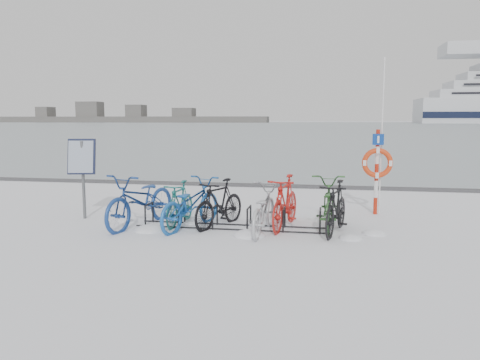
{
  "coord_description": "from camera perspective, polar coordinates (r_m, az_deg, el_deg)",
  "views": [
    {
      "loc": [
        1.83,
        -9.29,
        2.24
      ],
      "look_at": [
        0.07,
        0.6,
        0.92
      ],
      "focal_mm": 35.0,
      "sensor_mm": 36.0,
      "label": 1
    }
  ],
  "objects": [
    {
      "name": "bike_1",
      "position": [
        10.08,
        -7.34,
        -2.67
      ],
      "size": [
        0.52,
        1.61,
        0.96
      ],
      "primitive_type": "imported",
      "rotation": [
        0.0,
        0.0,
        -0.05
      ],
      "color": "#1B6864",
      "rests_on": "ground"
    },
    {
      "name": "snow_drifts",
      "position": [
        9.51,
        0.76,
        -6.16
      ],
      "size": [
        5.7,
        1.85,
        0.22
      ],
      "color": "white",
      "rests_on": "ground"
    },
    {
      "name": "bike_0",
      "position": [
        10.04,
        -11.92,
        -2.19
      ],
      "size": [
        1.33,
        2.36,
        1.17
      ],
      "primitive_type": "imported",
      "rotation": [
        0.0,
        0.0,
        -0.26
      ],
      "color": "navy",
      "rests_on": "ground"
    },
    {
      "name": "bike_3",
      "position": [
        9.8,
        -2.53,
        -2.7
      ],
      "size": [
        1.09,
        1.76,
        1.03
      ],
      "primitive_type": "imported",
      "rotation": [
        0.0,
        0.0,
        -0.39
      ],
      "color": "black",
      "rests_on": "ground"
    },
    {
      "name": "lifebuoy_station",
      "position": [
        11.32,
        16.41,
        1.99
      ],
      "size": [
        0.7,
        0.22,
        3.63
      ],
      "color": "#B2210E",
      "rests_on": "ground"
    },
    {
      "name": "ice_sheet",
      "position": [
        164.32,
        9.56,
        6.61
      ],
      "size": [
        400.0,
        298.0,
        0.02
      ],
      "primitive_type": "cube",
      "color": "#98A4AB",
      "rests_on": "ground"
    },
    {
      "name": "ground",
      "position": [
        9.74,
        -1.0,
        -5.84
      ],
      "size": [
        900.0,
        900.0,
        0.0
      ],
      "primitive_type": "plane",
      "color": "white",
      "rests_on": "ground"
    },
    {
      "name": "bike_5",
      "position": [
        9.7,
        5.54,
        -2.54
      ],
      "size": [
        0.84,
        1.93,
        1.12
      ],
      "primitive_type": "imported",
      "rotation": [
        0.0,
        0.0,
        -0.18
      ],
      "color": "red",
      "rests_on": "ground"
    },
    {
      "name": "bike_6",
      "position": [
        9.86,
        10.65,
        -2.64
      ],
      "size": [
        0.73,
        2.04,
        1.06
      ],
      "primitive_type": "imported",
      "rotation": [
        0.0,
        0.0,
        3.13
      ],
      "color": "#2F622C",
      "rests_on": "ground"
    },
    {
      "name": "bike_rack",
      "position": [
        9.7,
        -1.01,
        -4.8
      ],
      "size": [
        4.0,
        0.48,
        0.46
      ],
      "color": "black",
      "rests_on": "ground"
    },
    {
      "name": "shoreline",
      "position": [
        296.41,
        -14.68,
        7.35
      ],
      "size": [
        180.0,
        12.0,
        9.5
      ],
      "color": "#464646",
      "rests_on": "ground"
    },
    {
      "name": "bike_4",
      "position": [
        9.27,
        2.85,
        -3.4
      ],
      "size": [
        0.81,
        1.93,
        0.99
      ],
      "primitive_type": "imported",
      "rotation": [
        0.0,
        0.0,
        3.06
      ],
      "color": "#A9ACB0",
      "rests_on": "ground"
    },
    {
      "name": "bike_2",
      "position": [
        9.73,
        -6.06,
        -2.7
      ],
      "size": [
        1.32,
        2.14,
        1.06
      ],
      "primitive_type": "imported",
      "rotation": [
        0.0,
        0.0,
        2.82
      ],
      "color": "#1B59A8",
      "rests_on": "ground"
    },
    {
      "name": "info_board",
      "position": [
        10.98,
        -18.72,
        2.16
      ],
      "size": [
        0.64,
        0.35,
        1.8
      ],
      "rotation": [
        0.0,
        0.0,
        0.22
      ],
      "color": "#595B5E",
      "rests_on": "ground"
    },
    {
      "name": "quay_edge",
      "position": [
        15.46,
        3.22,
        -0.68
      ],
      "size": [
        400.0,
        0.25,
        0.1
      ],
      "primitive_type": "cube",
      "color": "#3F3F42",
      "rests_on": "ground"
    },
    {
      "name": "bike_7",
      "position": [
        9.41,
        11.64,
        -3.15
      ],
      "size": [
        0.89,
        1.84,
        1.07
      ],
      "primitive_type": "imported",
      "rotation": [
        0.0,
        0.0,
        -0.23
      ],
      "color": "black",
      "rests_on": "ground"
    }
  ]
}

